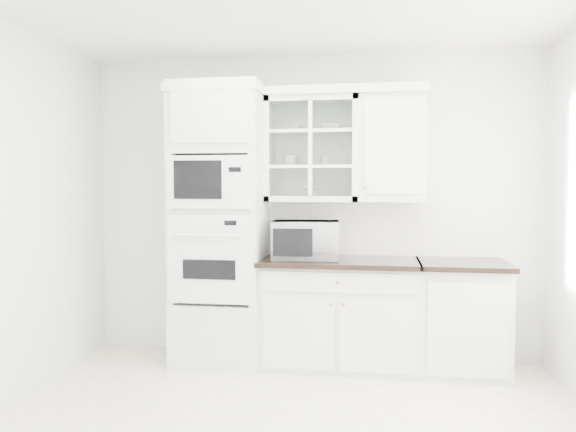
# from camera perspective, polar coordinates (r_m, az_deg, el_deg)

# --- Properties ---
(room_shell) EXTENTS (4.00, 3.50, 2.70)m
(room_shell) POSITION_cam_1_polar(r_m,az_deg,el_deg) (3.75, 0.02, 6.82)
(room_shell) COLOR white
(room_shell) RESTS_ON ground
(oven_column) EXTENTS (0.76, 0.68, 2.40)m
(oven_column) POSITION_cam_1_polar(r_m,az_deg,el_deg) (4.89, -6.87, -0.89)
(oven_column) COLOR silver
(oven_column) RESTS_ON ground
(base_cabinet_run) EXTENTS (1.32, 0.67, 0.92)m
(base_cabinet_run) POSITION_cam_1_polar(r_m,az_deg,el_deg) (4.85, 5.26, -9.73)
(base_cabinet_run) COLOR silver
(base_cabinet_run) RESTS_ON ground
(extra_base_cabinet) EXTENTS (0.72, 0.67, 0.92)m
(extra_base_cabinet) POSITION_cam_1_polar(r_m,az_deg,el_deg) (4.89, 17.22, -9.74)
(extra_base_cabinet) COLOR silver
(extra_base_cabinet) RESTS_ON ground
(upper_cabinet_glass) EXTENTS (0.80, 0.33, 0.90)m
(upper_cabinet_glass) POSITION_cam_1_polar(r_m,az_deg,el_deg) (4.90, 2.51, 6.75)
(upper_cabinet_glass) COLOR silver
(upper_cabinet_glass) RESTS_ON room_shell
(upper_cabinet_solid) EXTENTS (0.55, 0.33, 0.90)m
(upper_cabinet_solid) POSITION_cam_1_polar(r_m,az_deg,el_deg) (4.87, 10.48, 6.73)
(upper_cabinet_solid) COLOR silver
(upper_cabinet_solid) RESTS_ON room_shell
(crown_molding) EXTENTS (2.14, 0.38, 0.07)m
(crown_molding) POSITION_cam_1_polar(r_m,az_deg,el_deg) (4.94, 1.25, 12.38)
(crown_molding) COLOR white
(crown_molding) RESTS_ON room_shell
(countertop_microwave) EXTENTS (0.59, 0.50, 0.32)m
(countertop_microwave) POSITION_cam_1_polar(r_m,az_deg,el_deg) (4.74, 1.82, -2.42)
(countertop_microwave) COLOR white
(countertop_microwave) RESTS_ON base_cabinet_run
(bowl_a) EXTENTS (0.21, 0.21, 0.05)m
(bowl_a) POSITION_cam_1_polar(r_m,az_deg,el_deg) (4.96, 0.45, 8.83)
(bowl_a) COLOR white
(bowl_a) RESTS_ON upper_cabinet_glass
(bowl_b) EXTENTS (0.21, 0.21, 0.06)m
(bowl_b) POSITION_cam_1_polar(r_m,az_deg,el_deg) (4.89, 4.29, 8.96)
(bowl_b) COLOR white
(bowl_b) RESTS_ON upper_cabinet_glass
(cup_a) EXTENTS (0.13, 0.13, 0.09)m
(cup_a) POSITION_cam_1_polar(r_m,az_deg,el_deg) (4.93, 0.31, 5.64)
(cup_a) COLOR white
(cup_a) RESTS_ON upper_cabinet_glass
(cup_b) EXTENTS (0.11, 0.11, 0.08)m
(cup_b) POSITION_cam_1_polar(r_m,az_deg,el_deg) (4.89, 3.83, 5.58)
(cup_b) COLOR white
(cup_b) RESTS_ON upper_cabinet_glass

